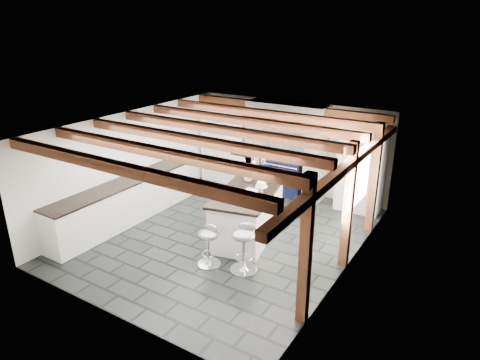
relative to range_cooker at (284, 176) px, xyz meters
The scene contains 6 objects.
ground 2.72m from the range_cooker, 90.00° to the right, with size 6.00×6.00×0.00m, color black.
room_shell 1.52m from the range_cooker, 115.80° to the right, with size 6.00×6.03×6.00m.
range_cooker is the anchor object (origin of this frame).
kitchen_island 2.49m from the range_cooker, 80.93° to the right, with size 1.45×2.17×1.32m.
bar_stool_near 3.74m from the range_cooker, 74.38° to the right, with size 0.58×0.58×0.91m.
bar_stool_far 3.79m from the range_cooker, 84.21° to the right, with size 0.42×0.42×0.78m.
Camera 1 is at (4.39, -6.48, 4.14)m, focal length 32.00 mm.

